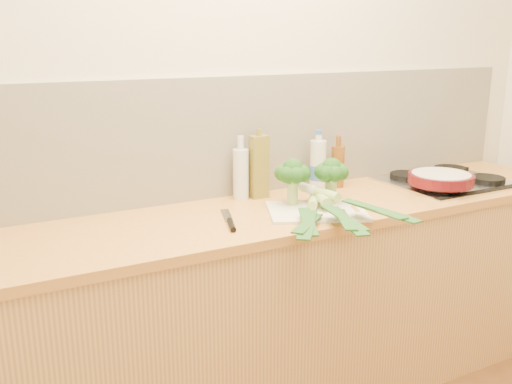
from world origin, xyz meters
TOP-DOWN VIEW (x-y plane):
  - room_shell at (0.00, 1.49)m, footprint 3.50×3.50m
  - counter at (0.00, 1.20)m, footprint 3.20×0.62m
  - gas_hob at (1.02, 1.20)m, footprint 0.58×0.50m
  - chopping_board at (0.17, 1.08)m, footprint 0.48×0.42m
  - broccoli_left at (0.12, 1.20)m, footprint 0.15×0.15m
  - broccoli_right at (0.28, 1.14)m, footprint 0.15×0.15m
  - leek_front at (0.13, 1.06)m, footprint 0.43×0.55m
  - leek_mid at (0.17, 1.01)m, footprint 0.23×0.62m
  - leek_back at (0.23, 1.00)m, footprint 0.15×0.63m
  - chefs_knife at (-0.22, 1.11)m, footprint 0.12×0.29m
  - skillet at (0.87, 1.09)m, footprint 0.43×0.30m
  - oil_tin at (0.06, 1.40)m, footprint 0.08×0.05m
  - glass_bottle at (-0.02, 1.42)m, footprint 0.07×0.07m
  - amber_bottle at (0.49, 1.39)m, footprint 0.06×0.06m
  - water_bottle at (0.38, 1.40)m, footprint 0.08×0.08m

SIDE VIEW (x-z plane):
  - counter at x=0.00m, z-range 0.00..0.90m
  - chopping_board at x=0.17m, z-range 0.90..0.91m
  - chefs_knife at x=-0.22m, z-range 0.90..0.92m
  - gas_hob at x=1.02m, z-range 0.89..0.93m
  - leek_front at x=0.13m, z-range 0.91..0.96m
  - leek_mid at x=0.17m, z-range 0.93..0.97m
  - skillet at x=0.87m, z-range 0.94..0.99m
  - leek_back at x=0.23m, z-range 0.95..0.99m
  - amber_bottle at x=0.49m, z-range 0.88..1.13m
  - water_bottle at x=0.38m, z-range 0.88..1.14m
  - glass_bottle at x=-0.02m, z-range 0.88..1.16m
  - oil_tin at x=0.06m, z-range 0.89..1.20m
  - broccoli_right at x=0.28m, z-range 0.95..1.15m
  - broccoli_left at x=0.12m, z-range 0.95..1.15m
  - room_shell at x=0.00m, z-range -0.58..2.92m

